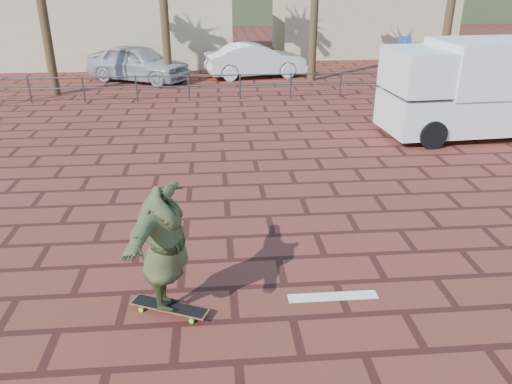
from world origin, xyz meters
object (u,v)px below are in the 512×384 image
at_px(campervan, 479,86).
at_px(skateboarder, 165,249).
at_px(car_white, 256,60).
at_px(longboard, 169,307).
at_px(car_silver, 138,63).

bearing_deg(campervan, skateboarder, -140.91).
bearing_deg(car_white, longboard, 160.92).
height_order(longboard, car_silver, car_silver).
distance_m(longboard, skateboarder, 0.98).
relative_size(skateboarder, campervan, 0.42).
relative_size(skateboarder, car_white, 0.50).
bearing_deg(longboard, car_white, 104.54).
bearing_deg(car_white, skateboarder, 160.92).
distance_m(skateboarder, car_white, 18.10).
distance_m(longboard, car_silver, 17.59).
xyz_separation_m(skateboarder, campervan, (8.66, 8.15, 0.40)).
relative_size(longboard, skateboarder, 0.50).
distance_m(longboard, car_white, 18.11).
bearing_deg(car_silver, longboard, -143.28).
height_order(car_silver, car_white, car_silver).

